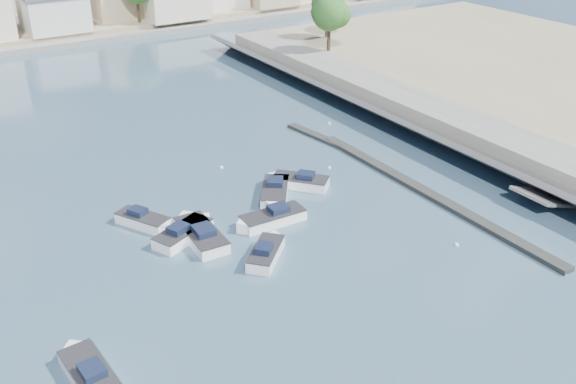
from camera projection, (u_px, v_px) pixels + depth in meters
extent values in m
plane|color=#314B63|center=(185.00, 103.00, 69.49)|extent=(400.00, 400.00, 0.00)
cube|color=slate|center=(498.00, 141.00, 57.70)|extent=(5.00, 90.00, 1.80)
cube|color=slate|center=(464.00, 151.00, 55.62)|extent=(4.17, 90.00, 2.86)
cube|color=slate|center=(549.00, 197.00, 49.03)|extent=(5.31, 3.50, 1.94)
cube|color=black|center=(426.00, 192.00, 50.28)|extent=(1.00, 26.00, 0.35)
cube|color=black|center=(319.00, 137.00, 60.54)|extent=(2.00, 8.05, 0.30)
cube|color=gray|center=(56.00, 12.00, 108.13)|extent=(160.00, 40.00, 1.40)
cube|color=slate|center=(95.00, 40.00, 92.53)|extent=(160.00, 2.50, 0.80)
cube|color=silver|center=(54.00, 12.00, 92.76)|extent=(8.50, 8.50, 5.00)
cube|color=beige|center=(172.00, 2.00, 100.74)|extent=(9.50, 9.00, 4.50)
cylinder|color=#38281E|center=(138.00, 10.00, 97.33)|extent=(0.44, 0.44, 3.60)
cylinder|color=#38281E|center=(329.00, 38.00, 81.47)|extent=(0.44, 0.44, 3.15)
sphere|color=#1F4717|center=(330.00, 13.00, 80.04)|extent=(4.48, 4.48, 4.48)
sphere|color=#1F4717|center=(338.00, 15.00, 80.12)|extent=(3.36, 3.36, 3.36)
sphere|color=#1F4717|center=(323.00, 12.00, 79.96)|extent=(3.08, 3.08, 3.08)
cylinder|color=#38281E|center=(327.00, 26.00, 87.93)|extent=(0.44, 0.44, 2.93)
sphere|color=#1F4717|center=(327.00, 4.00, 86.61)|extent=(4.16, 4.16, 4.16)
sphere|color=#1F4717|center=(334.00, 6.00, 86.68)|extent=(3.12, 3.12, 3.12)
sphere|color=#1F4717|center=(322.00, 3.00, 86.53)|extent=(2.86, 2.86, 2.86)
cube|color=white|center=(91.00, 377.00, 32.07)|extent=(2.06, 4.57, 1.00)
cube|color=white|center=(77.00, 356.00, 33.44)|extent=(1.74, 1.74, 1.00)
cube|color=#262628|center=(89.00, 369.00, 31.84)|extent=(2.09, 4.58, 0.08)
cube|color=#161E35|center=(92.00, 371.00, 31.42)|extent=(1.18, 1.41, 0.48)
cube|color=white|center=(266.00, 255.00, 42.01)|extent=(3.92, 3.82, 1.00)
cube|color=white|center=(273.00, 242.00, 43.45)|extent=(1.15, 1.15, 1.00)
cube|color=#262628|center=(266.00, 249.00, 41.78)|extent=(3.95, 3.84, 0.08)
cube|color=#161E35|center=(264.00, 249.00, 41.34)|extent=(1.52, 1.51, 0.48)
cube|color=white|center=(273.00, 219.00, 46.23)|extent=(4.79, 1.94, 1.00)
cube|color=white|center=(248.00, 227.00, 45.30)|extent=(1.80, 1.80, 1.00)
cube|color=#262628|center=(273.00, 213.00, 46.00)|extent=(4.79, 1.98, 0.08)
cube|color=#161E35|center=(278.00, 209.00, 46.11)|extent=(1.45, 1.16, 0.48)
cube|color=white|center=(275.00, 193.00, 49.91)|extent=(4.25, 4.88, 1.00)
cube|color=white|center=(273.00, 205.00, 48.15)|extent=(1.55, 1.55, 1.00)
cube|color=#262628|center=(275.00, 187.00, 49.68)|extent=(4.28, 4.91, 0.08)
cube|color=#161E35|center=(275.00, 182.00, 49.98)|extent=(1.77, 1.82, 0.48)
cube|color=white|center=(201.00, 236.00, 44.11)|extent=(2.31, 5.29, 1.00)
cube|color=white|center=(189.00, 222.00, 45.83)|extent=(2.06, 2.06, 1.00)
cube|color=#262628|center=(201.00, 230.00, 43.88)|extent=(2.35, 5.29, 0.08)
cube|color=#161E35|center=(204.00, 231.00, 43.37)|extent=(1.35, 1.62, 0.48)
cube|color=white|center=(300.00, 183.00, 51.46)|extent=(4.23, 4.50, 1.00)
cube|color=white|center=(278.00, 180.00, 51.94)|extent=(1.34, 1.34, 1.00)
cube|color=#262628|center=(300.00, 177.00, 51.23)|extent=(4.26, 4.52, 0.08)
cube|color=#161E35|center=(306.00, 175.00, 51.01)|extent=(1.70, 1.72, 0.48)
cube|color=white|center=(143.00, 222.00, 45.90)|extent=(3.26, 4.27, 1.00)
cube|color=white|center=(162.00, 228.00, 45.15)|extent=(1.34, 1.34, 1.00)
cube|color=#262628|center=(143.00, 216.00, 45.67)|extent=(3.28, 4.28, 0.08)
cube|color=#161E35|center=(138.00, 211.00, 45.74)|extent=(1.41, 1.51, 0.48)
cube|color=white|center=(183.00, 235.00, 44.26)|extent=(4.80, 3.42, 1.00)
cube|color=white|center=(201.00, 224.00, 45.68)|extent=(1.60, 1.60, 1.00)
cube|color=#262628|center=(183.00, 229.00, 44.03)|extent=(4.82, 3.45, 0.08)
cube|color=#161E35|center=(178.00, 229.00, 43.59)|extent=(1.67, 1.54, 0.48)
sphere|color=white|center=(456.00, 245.00, 43.60)|extent=(0.33, 0.33, 0.33)
sphere|color=white|center=(329.00, 168.00, 54.59)|extent=(0.33, 0.33, 0.33)
sphere|color=white|center=(564.00, 273.00, 40.57)|extent=(0.33, 0.33, 0.33)
sphere|color=white|center=(368.00, 158.00, 56.48)|extent=(0.33, 0.33, 0.33)
sphere|color=white|center=(221.00, 168.00, 54.64)|extent=(0.33, 0.33, 0.33)
sphere|color=white|center=(329.00, 123.00, 63.88)|extent=(0.33, 0.33, 0.33)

